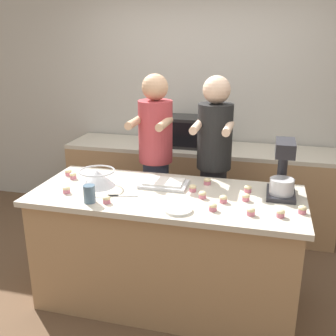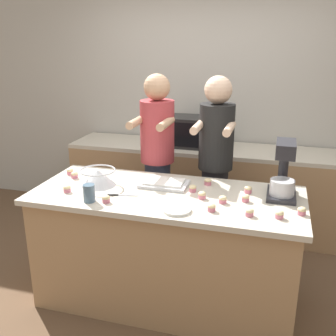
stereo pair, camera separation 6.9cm
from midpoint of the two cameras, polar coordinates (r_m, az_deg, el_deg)
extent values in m
plane|color=brown|center=(3.32, 0.42, -18.20)|extent=(16.00, 16.00, 0.00)
cube|color=#B2ADA3|center=(4.38, 6.49, 10.01)|extent=(10.00, 0.06, 2.70)
cube|color=#A87F56|center=(3.08, 0.44, -11.78)|extent=(1.90, 0.79, 0.86)
cube|color=beige|center=(2.88, 0.46, -4.03)|extent=(1.98, 0.84, 0.04)
cube|color=#A87F56|center=(4.28, 5.26, -2.95)|extent=(2.80, 0.60, 0.85)
cube|color=beige|center=(4.14, 5.44, 2.83)|extent=(2.80, 0.60, 0.04)
cylinder|color=#33384C|center=(3.66, -0.93, -6.00)|extent=(0.23, 0.23, 0.94)
cylinder|color=#A8383D|center=(3.42, -0.99, 5.31)|extent=(0.30, 0.30, 0.54)
sphere|color=tan|center=(3.36, -1.02, 11.66)|extent=(0.22, 0.22, 0.22)
cylinder|color=tan|center=(3.28, -3.99, 6.70)|extent=(0.06, 0.34, 0.06)
cylinder|color=tan|center=(3.20, 0.29, 6.47)|extent=(0.06, 0.34, 0.06)
cylinder|color=#232328|center=(3.56, 7.14, -7.03)|extent=(0.23, 0.23, 0.92)
cylinder|color=black|center=(3.32, 7.64, 4.50)|extent=(0.29, 0.29, 0.55)
sphere|color=#DBB293|center=(3.25, 7.94, 11.17)|extent=(0.23, 0.23, 0.23)
cylinder|color=#DBB293|center=(3.15, 5.02, 6.01)|extent=(0.06, 0.34, 0.06)
cylinder|color=#DBB293|center=(3.11, 9.54, 5.68)|extent=(0.06, 0.34, 0.06)
cube|color=#232328|center=(2.93, 16.75, -3.73)|extent=(0.20, 0.30, 0.03)
cylinder|color=#232328|center=(2.99, 17.01, -0.18)|extent=(0.07, 0.07, 0.28)
cube|color=#232328|center=(2.81, 17.39, 2.68)|extent=(0.13, 0.26, 0.10)
cylinder|color=#BCBCC1|center=(2.87, 16.88, -2.71)|extent=(0.17, 0.17, 0.11)
cone|color=#BCBCC1|center=(3.05, -9.49, -1.38)|extent=(0.27, 0.27, 0.13)
torus|color=#BCBCC1|center=(3.03, -9.54, -0.33)|extent=(0.27, 0.27, 0.01)
cube|color=silver|center=(3.02, 0.12, -2.35)|extent=(0.36, 0.24, 0.02)
cube|color=white|center=(3.01, 0.13, -1.99)|extent=(0.30, 0.19, 0.02)
cube|color=black|center=(4.12, 3.92, 5.30)|extent=(0.49, 0.34, 0.31)
cube|color=black|center=(3.96, 2.77, 4.81)|extent=(0.33, 0.01, 0.25)
cube|color=#2D2D2D|center=(3.92, 5.91, 4.58)|extent=(0.10, 0.01, 0.25)
cylinder|color=slate|center=(2.76, -10.68, -3.60)|extent=(0.08, 0.08, 0.12)
cylinder|color=white|center=(2.59, 2.05, -6.09)|extent=(0.19, 0.19, 0.02)
cube|color=#BCBCC1|center=(2.84, -5.14, -3.97)|extent=(0.14, 0.05, 0.01)
cube|color=black|center=(2.86, -7.32, -3.91)|extent=(0.08, 0.03, 0.01)
cylinder|color=#D17084|center=(2.94, 12.20, -3.29)|extent=(0.05, 0.05, 0.03)
ellipsoid|color=beige|center=(2.93, 12.23, -2.88)|extent=(0.05, 0.05, 0.03)
cylinder|color=#D17084|center=(2.59, 16.58, -6.72)|extent=(0.05, 0.05, 0.03)
ellipsoid|color=beige|center=(2.58, 16.63, -6.26)|extent=(0.05, 0.05, 0.03)
cylinder|color=#D17084|center=(2.79, 11.87, -4.48)|extent=(0.05, 0.05, 0.03)
ellipsoid|color=beige|center=(2.78, 11.90, -4.06)|extent=(0.05, 0.05, 0.03)
cylinder|color=#D17084|center=(2.60, 7.08, -5.94)|extent=(0.05, 0.05, 0.03)
ellipsoid|color=beige|center=(2.59, 7.10, -5.49)|extent=(0.05, 0.05, 0.03)
cylinder|color=#D17084|center=(2.57, 12.48, -6.53)|extent=(0.05, 0.05, 0.03)
ellipsoid|color=beige|center=(2.56, 12.52, -6.08)|extent=(0.05, 0.05, 0.03)
cylinder|color=#D17084|center=(2.68, 19.52, -6.14)|extent=(0.05, 0.05, 0.03)
ellipsoid|color=beige|center=(2.67, 19.57, -5.70)|extent=(0.05, 0.05, 0.03)
cylinder|color=#D17084|center=(3.05, 6.44, -2.19)|extent=(0.05, 0.05, 0.03)
ellipsoid|color=beige|center=(3.04, 6.46, -1.79)|extent=(0.05, 0.05, 0.03)
cylinder|color=#D17084|center=(2.98, -13.79, -3.15)|extent=(0.05, 0.05, 0.03)
ellipsoid|color=beige|center=(2.97, -13.83, -2.75)|extent=(0.05, 0.05, 0.03)
cylinder|color=#D17084|center=(2.74, -8.26, -4.69)|extent=(0.05, 0.05, 0.03)
ellipsoid|color=beige|center=(2.73, -8.28, -4.26)|extent=(0.05, 0.05, 0.03)
cylinder|color=#D17084|center=(2.73, 8.65, -4.78)|extent=(0.05, 0.05, 0.03)
ellipsoid|color=beige|center=(2.72, 8.67, -4.35)|extent=(0.05, 0.05, 0.03)
cylinder|color=#D17084|center=(2.79, 5.66, -4.17)|extent=(0.05, 0.05, 0.03)
ellipsoid|color=beige|center=(2.78, 5.67, -3.74)|extent=(0.05, 0.05, 0.03)
cylinder|color=#D17084|center=(3.26, -12.82, -1.19)|extent=(0.05, 0.05, 0.03)
ellipsoid|color=beige|center=(3.25, -12.85, -0.82)|extent=(0.05, 0.05, 0.03)
cylinder|color=#D17084|center=(3.35, -13.44, -0.70)|extent=(0.05, 0.05, 0.03)
ellipsoid|color=beige|center=(3.34, -13.47, -0.34)|extent=(0.05, 0.05, 0.03)
cylinder|color=#D17084|center=(2.91, 4.28, -3.18)|extent=(0.05, 0.05, 0.03)
ellipsoid|color=beige|center=(2.90, 4.29, -2.77)|extent=(0.05, 0.05, 0.03)
camera|label=1|loc=(0.03, -89.31, 0.23)|focal=42.00mm
camera|label=2|loc=(0.03, 90.69, -0.23)|focal=42.00mm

